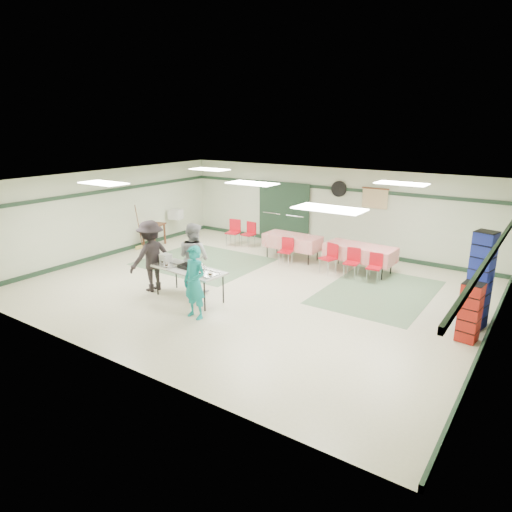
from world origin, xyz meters
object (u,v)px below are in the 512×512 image
Objects in this scene: dining_table_a at (360,252)px; crate_stack_blue_b at (480,280)px; broom at (139,227)px; volunteer_grey at (194,257)px; chair_c at (375,264)px; chair_loose_a at (250,232)px; serving_table at (189,270)px; office_printer at (176,214)px; volunteer_dark at (151,256)px; dining_table_b at (292,241)px; crate_stack_red at (470,312)px; chair_a at (353,260)px; volunteer_teal at (195,282)px; crate_stack_blue_a at (479,297)px; chair_loose_b at (234,230)px; printer_table at (154,228)px; chair_b at (330,255)px; chair_d at (287,248)px.

crate_stack_blue_b is at bearing -29.51° from dining_table_a.
volunteer_grey is at bearing -35.38° from broom.
dining_table_a is 7.24m from broom.
chair_loose_a reaches higher than chair_c.
broom is at bearing 155.96° from serving_table.
chair_c reaches higher than serving_table.
crate_stack_blue_b is 10.48m from office_printer.
volunteer_dark reaches higher than chair_c.
dining_table_b is 2.09× the size of chair_loose_a.
broom reaches higher than chair_loose_a.
dining_table_b is 4.06× the size of office_printer.
crate_stack_red is 10.65m from office_printer.
volunteer_teal is at bearing -115.59° from chair_a.
crate_stack_blue_b is (0.00, -0.18, 0.42)m from crate_stack_blue_a.
office_printer is (-7.57, 0.37, 0.44)m from chair_c.
dining_table_a is 4.68m from chair_loose_b.
printer_table is 1.12m from office_printer.
crate_stack_blue_b is at bearing -4.10° from chair_b.
volunteer_grey is 4.58m from broom.
crate_stack_red is 10.42m from printer_table.
chair_b is 3.65m from chair_loose_a.
serving_table is 6.12m from crate_stack_red.
volunteer_grey is 1.95× the size of chair_loose_b.
crate_stack_red is at bearing -38.71° from chair_a.
volunteer_dark is at bearing -138.93° from chair_a.
chair_d is at bearing 175.92° from chair_a.
volunteer_dark reaches higher than chair_d.
chair_c reaches higher than dining_table_b.
chair_a reaches higher than dining_table_b.
printer_table is at bearing 175.42° from crate_stack_blue_b.
office_printer is (-5.18, 4.82, 0.11)m from volunteer_teal.
serving_table is 3.76m from chair_d.
volunteer_grey is 4.49m from chair_loose_b.
crate_stack_red reaches higher than chair_b.
dining_table_a is 2.36× the size of chair_b.
serving_table is 1.61× the size of crate_stack_blue_a.
volunteer_dark is at bearing -128.08° from dining_table_a.
chair_d is at bearing 156.98° from crate_stack_red.
chair_loose_a is at bearing 112.88° from serving_table.
volunteer_teal is at bearing -84.45° from dining_table_b.
chair_loose_a is at bearing 117.77° from volunteer_teal.
chair_d is at bearing 98.41° from volunteer_teal.
volunteer_grey is 3.34m from chair_d.
crate_stack_blue_a is (5.96, 2.35, -0.11)m from serving_table.
crate_stack_blue_b is (8.06, -2.41, 0.47)m from chair_loose_b.
volunteer_teal is at bearing -41.37° from broom.
office_printer is at bearing -175.74° from dining_table_a.
chair_b is 0.90× the size of printer_table.
volunteer_dark reaches higher than serving_table.
chair_d reaches higher than printer_table.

